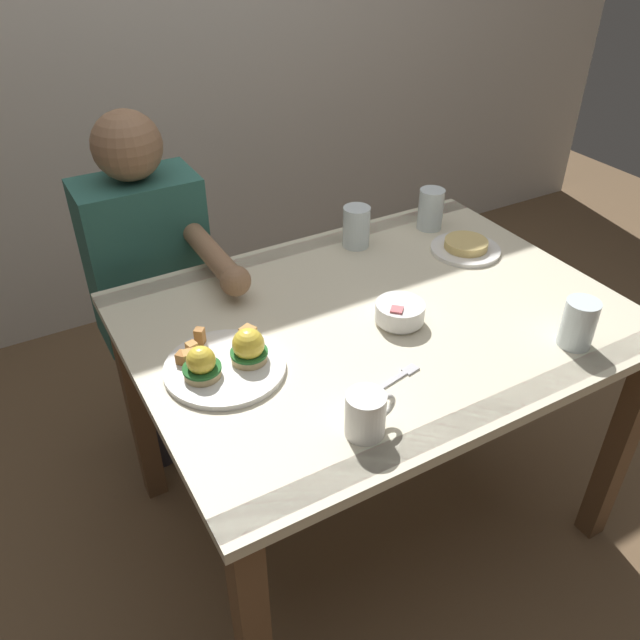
{
  "coord_description": "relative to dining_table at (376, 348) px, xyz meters",
  "views": [
    {
      "loc": [
        -0.78,
        -1.07,
        1.65
      ],
      "look_at": [
        -0.17,
        0.0,
        0.78
      ],
      "focal_mm": 36.11,
      "sensor_mm": 36.0,
      "label": 1
    }
  ],
  "objects": [
    {
      "name": "side_plate",
      "position": [
        0.4,
        0.14,
        0.12
      ],
      "size": [
        0.2,
        0.2,
        0.04
      ],
      "color": "white",
      "rests_on": "dining_table"
    },
    {
      "name": "eggs_benedict_plate",
      "position": [
        -0.41,
        -0.02,
        0.13
      ],
      "size": [
        0.27,
        0.27,
        0.09
      ],
      "color": "white",
      "rests_on": "dining_table"
    },
    {
      "name": "water_glass_near",
      "position": [
        0.4,
        0.32,
        0.16
      ],
      "size": [
        0.08,
        0.08,
        0.12
      ],
      "color": "silver",
      "rests_on": "dining_table"
    },
    {
      "name": "water_glass_extra",
      "position": [
        0.33,
        -0.33,
        0.16
      ],
      "size": [
        0.08,
        0.08,
        0.12
      ],
      "color": "silver",
      "rests_on": "dining_table"
    },
    {
      "name": "water_glass_far",
      "position": [
        0.14,
        0.33,
        0.16
      ],
      "size": [
        0.08,
        0.08,
        0.12
      ],
      "color": "silver",
      "rests_on": "dining_table"
    },
    {
      "name": "coffee_mug",
      "position": [
        -0.25,
        -0.33,
        0.16
      ],
      "size": [
        0.11,
        0.08,
        0.09
      ],
      "color": "white",
      "rests_on": "dining_table"
    },
    {
      "name": "fruit_bowl",
      "position": [
        0.02,
        -0.06,
        0.14
      ],
      "size": [
        0.12,
        0.12,
        0.06
      ],
      "color": "white",
      "rests_on": "dining_table"
    },
    {
      "name": "ground_plane",
      "position": [
        0.0,
        0.0,
        -0.63
      ],
      "size": [
        6.0,
        6.0,
        0.0
      ],
      "primitive_type": "plane",
      "color": "brown"
    },
    {
      "name": "diner_person",
      "position": [
        -0.4,
        0.6,
        0.02
      ],
      "size": [
        0.34,
        0.54,
        1.14
      ],
      "color": "#33333D",
      "rests_on": "ground_plane"
    },
    {
      "name": "dining_table",
      "position": [
        0.0,
        0.0,
        0.0
      ],
      "size": [
        1.2,
        0.9,
        0.74
      ],
      "color": "beige",
      "rests_on": "ground_plane"
    },
    {
      "name": "fork",
      "position": [
        -0.11,
        -0.23,
        0.11
      ],
      "size": [
        0.16,
        0.05,
        0.0
      ],
      "color": "silver",
      "rests_on": "dining_table"
    }
  ]
}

